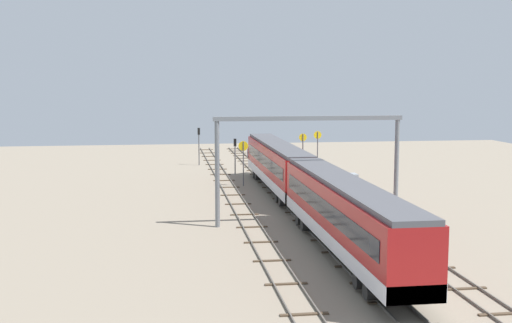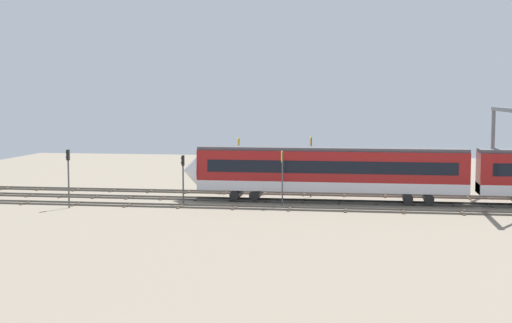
# 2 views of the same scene
# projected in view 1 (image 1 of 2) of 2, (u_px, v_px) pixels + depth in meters

# --- Properties ---
(ground_plane) EXTENTS (100.99, 100.99, 0.00)m
(ground_plane) POSITION_uv_depth(u_px,v_px,m) (276.00, 190.00, 66.54)
(ground_plane) COLOR gray
(track_near_foreground) EXTENTS (84.99, 2.40, 0.16)m
(track_near_foreground) POSITION_uv_depth(u_px,v_px,m) (321.00, 189.00, 67.18)
(track_near_foreground) COLOR #59544C
(track_near_foreground) RESTS_ON ground
(track_with_train) EXTENTS (84.99, 2.40, 0.16)m
(track_with_train) POSITION_uv_depth(u_px,v_px,m) (276.00, 190.00, 66.53)
(track_with_train) COLOR #59544C
(track_with_train) RESTS_ON ground
(track_middle) EXTENTS (84.99, 2.40, 0.16)m
(track_middle) POSITION_uv_depth(u_px,v_px,m) (230.00, 191.00, 65.87)
(track_middle) COLOR #59544C
(track_middle) RESTS_ON ground
(train) EXTENTS (50.40, 3.24, 4.80)m
(train) POSITION_uv_depth(u_px,v_px,m) (302.00, 184.00, 53.80)
(train) COLOR maroon
(train) RESTS_ON ground
(overhead_gantry) EXTENTS (0.40, 14.87, 8.52)m
(overhead_gantry) POSITION_uv_depth(u_px,v_px,m) (309.00, 146.00, 50.05)
(overhead_gantry) COLOR slate
(overhead_gantry) RESTS_ON ground
(speed_sign_near_foreground) EXTENTS (0.14, 0.90, 5.37)m
(speed_sign_near_foreground) POSITION_uv_depth(u_px,v_px,m) (318.00, 147.00, 75.53)
(speed_sign_near_foreground) COLOR #4C4C51
(speed_sign_near_foreground) RESTS_ON ground
(speed_sign_mid_trackside) EXTENTS (0.14, 1.04, 4.83)m
(speed_sign_mid_trackside) POSITION_uv_depth(u_px,v_px,m) (243.00, 156.00, 68.87)
(speed_sign_mid_trackside) COLOR #4C4C51
(speed_sign_mid_trackside) RESTS_ON ground
(speed_sign_far_trackside) EXTENTS (0.14, 0.81, 5.74)m
(speed_sign_far_trackside) POSITION_uv_depth(u_px,v_px,m) (303.00, 154.00, 67.67)
(speed_sign_far_trackside) COLOR #4C4C51
(speed_sign_far_trackside) RESTS_ON ground
(signal_light_trackside_approach) EXTENTS (0.31, 0.32, 4.31)m
(signal_light_trackside_approach) POSITION_uv_depth(u_px,v_px,m) (235.00, 151.00, 77.62)
(signal_light_trackside_approach) COLOR #4C4C51
(signal_light_trackside_approach) RESTS_ON ground
(signal_light_trackside_departure) EXTENTS (0.31, 0.32, 5.00)m
(signal_light_trackside_departure) POSITION_uv_depth(u_px,v_px,m) (199.00, 141.00, 85.92)
(signal_light_trackside_departure) COLOR #4C4C51
(signal_light_trackside_departure) RESTS_ON ground
(relay_cabinet) EXTENTS (1.44, 0.74, 1.87)m
(relay_cabinet) POSITION_uv_depth(u_px,v_px,m) (353.00, 183.00, 65.52)
(relay_cabinet) COLOR gray
(relay_cabinet) RESTS_ON ground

